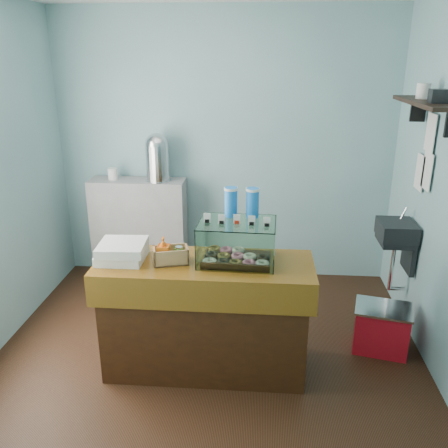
# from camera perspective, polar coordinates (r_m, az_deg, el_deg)

# --- Properties ---
(ground) EXTENTS (3.50, 3.50, 0.00)m
(ground) POSITION_cam_1_polar(r_m,az_deg,el_deg) (4.14, -1.75, -14.59)
(ground) COLOR black
(ground) RESTS_ON ground
(room_shell) EXTENTS (3.54, 3.04, 2.82)m
(room_shell) POSITION_cam_1_polar(r_m,az_deg,el_deg) (3.48, -1.60, 9.30)
(room_shell) COLOR #6E9BA1
(room_shell) RESTS_ON ground
(counter) EXTENTS (1.60, 0.60, 0.90)m
(counter) POSITION_cam_1_polar(r_m,az_deg,el_deg) (3.68, -2.27, -10.93)
(counter) COLOR #401E0C
(counter) RESTS_ON ground
(back_shelf) EXTENTS (1.00, 0.32, 1.10)m
(back_shelf) POSITION_cam_1_polar(r_m,az_deg,el_deg) (5.21, -10.09, -0.63)
(back_shelf) COLOR #969698
(back_shelf) RESTS_ON ground
(display_case) EXTENTS (0.57, 0.43, 0.52)m
(display_case) POSITION_cam_1_polar(r_m,az_deg,el_deg) (3.46, 1.60, -1.70)
(display_case) COLOR #341C0F
(display_case) RESTS_ON counter
(condiment_crate) EXTENTS (0.28, 0.21, 0.20)m
(condiment_crate) POSITION_cam_1_polar(r_m,az_deg,el_deg) (3.46, -6.64, -3.57)
(condiment_crate) COLOR #A78053
(condiment_crate) RESTS_ON counter
(pastry_boxes) EXTENTS (0.36, 0.36, 0.13)m
(pastry_boxes) POSITION_cam_1_polar(r_m,az_deg,el_deg) (3.58, -12.15, -3.22)
(pastry_boxes) COLOR silver
(pastry_boxes) RESTS_ON counter
(coffee_urn) EXTENTS (0.27, 0.27, 0.49)m
(coffee_urn) POSITION_cam_1_polar(r_m,az_deg,el_deg) (4.92, -8.01, 8.09)
(coffee_urn) COLOR silver
(coffee_urn) RESTS_ON back_shelf
(red_cooler) EXTENTS (0.51, 0.43, 0.39)m
(red_cooler) POSITION_cam_1_polar(r_m,az_deg,el_deg) (4.23, 18.39, -11.80)
(red_cooler) COLOR red
(red_cooler) RESTS_ON ground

